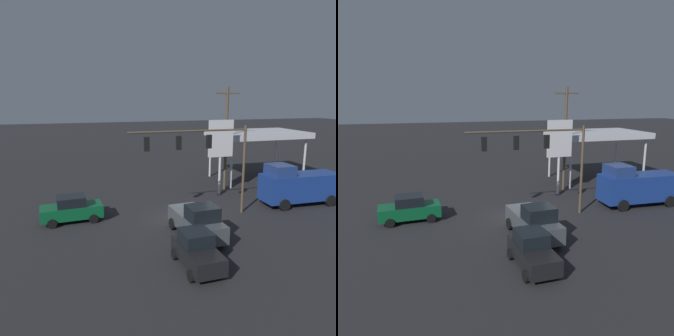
# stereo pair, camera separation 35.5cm
# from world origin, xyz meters

# --- Properties ---
(ground_plane) EXTENTS (200.00, 200.00, 0.00)m
(ground_plane) POSITION_xyz_m (0.00, 0.00, 0.00)
(ground_plane) COLOR #262628
(traffic_signal_assembly) EXTENTS (9.13, 0.43, 6.93)m
(traffic_signal_assembly) POSITION_xyz_m (-2.01, 0.30, 5.21)
(traffic_signal_assembly) COLOR brown
(traffic_signal_assembly) RESTS_ON ground
(utility_pole) EXTENTS (2.40, 0.26, 9.96)m
(utility_pole) POSITION_xyz_m (-7.19, -6.34, 5.26)
(utility_pole) COLOR brown
(utility_pole) RESTS_ON ground
(gas_station_canopy) EXTENTS (9.88, 6.46, 5.37)m
(gas_station_canopy) POSITION_xyz_m (-12.30, -9.10, 4.99)
(gas_station_canopy) COLOR silver
(gas_station_canopy) RESTS_ON ground
(price_sign) EXTENTS (2.38, 0.27, 7.00)m
(price_sign) POSITION_xyz_m (-5.89, -4.82, 5.00)
(price_sign) COLOR silver
(price_sign) RESTS_ON ground
(delivery_truck) EXTENTS (6.86, 2.72, 3.58)m
(delivery_truck) POSITION_xyz_m (-11.01, -0.14, 1.69)
(delivery_truck) COLOR navy
(delivery_truck) RESTS_ON ground
(pickup_parked) EXTENTS (2.51, 5.31, 2.40)m
(pickup_parked) POSITION_xyz_m (-0.24, 3.79, 1.11)
(pickup_parked) COLOR #474C51
(pickup_parked) RESTS_ON ground
(hatchback_crossing) EXTENTS (2.05, 3.85, 1.97)m
(hatchback_crossing) POSITION_xyz_m (1.14, 7.28, 0.95)
(hatchback_crossing) COLOR black
(hatchback_crossing) RESTS_ON ground
(sedan_waiting) EXTENTS (4.51, 2.28, 1.93)m
(sedan_waiting) POSITION_xyz_m (7.54, -1.56, 0.95)
(sedan_waiting) COLOR #0C592D
(sedan_waiting) RESTS_ON ground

